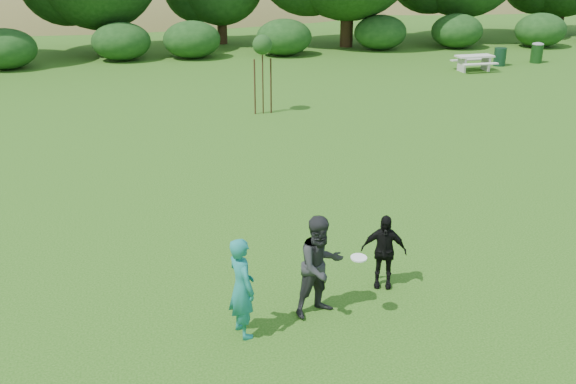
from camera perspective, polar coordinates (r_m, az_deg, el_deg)
name	(u,v)px	position (r m, az deg, el deg)	size (l,w,h in m)	color
ground	(331,314)	(11.17, 3.89, -10.77)	(120.00, 120.00, 0.00)	#19470C
player_teal	(242,287)	(10.24, -4.13, -8.46)	(0.62, 0.41, 1.70)	#1B7975
player_grey	(320,266)	(10.76, 2.90, -6.60)	(0.87, 0.68, 1.78)	#28282A
player_black	(384,251)	(11.78, 8.49, -5.23)	(0.83, 0.34, 1.41)	black
trash_can_near	(500,57)	(34.87, 18.32, 11.34)	(0.60, 0.60, 0.90)	#143823
frisbee	(359,258)	(10.52, 6.31, -5.84)	(0.27, 0.27, 0.04)	white
sapling	(262,47)	(23.35, -2.30, 12.76)	(0.70, 0.70, 2.85)	#372215
picnic_table	(474,60)	(33.04, 16.22, 11.18)	(1.80, 1.48, 0.76)	beige
trash_can_lidded	(537,52)	(36.38, 21.25, 11.51)	(0.60, 0.60, 1.05)	#163C16
hillside	(149,101)	(79.48, -12.30, 7.95)	(150.00, 72.00, 52.00)	olive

